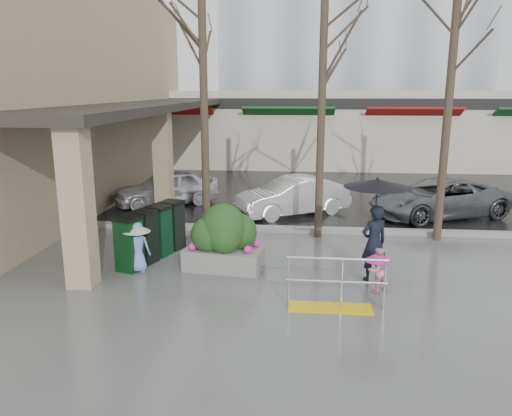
% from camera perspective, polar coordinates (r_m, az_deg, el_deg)
% --- Properties ---
extents(ground, '(120.00, 120.00, 0.00)m').
position_cam_1_polar(ground, '(10.96, 1.26, -8.49)').
color(ground, '#51514F').
rests_on(ground, ground).
extents(street_asphalt, '(120.00, 36.00, 0.01)m').
position_cam_1_polar(street_asphalt, '(32.41, 4.01, 6.16)').
color(street_asphalt, black).
rests_on(street_asphalt, ground).
extents(curb, '(120.00, 0.30, 0.15)m').
position_cam_1_polar(curb, '(14.72, 2.36, -2.41)').
color(curb, gray).
rests_on(curb, ground).
extents(near_building, '(6.00, 18.00, 8.00)m').
position_cam_1_polar(near_building, '(20.57, -23.42, 12.11)').
color(near_building, tan).
rests_on(near_building, ground).
extents(canopy_slab, '(2.80, 18.00, 0.25)m').
position_cam_1_polar(canopy_slab, '(18.96, -11.84, 11.75)').
color(canopy_slab, '#2D2823').
rests_on(canopy_slab, pillar_front).
extents(pillar_front, '(0.55, 0.55, 3.50)m').
position_cam_1_polar(pillar_front, '(10.93, -19.73, 0.27)').
color(pillar_front, tan).
rests_on(pillar_front, ground).
extents(pillar_back, '(0.55, 0.55, 3.50)m').
position_cam_1_polar(pillar_back, '(16.94, -10.57, 5.27)').
color(pillar_back, tan).
rests_on(pillar_back, ground).
extents(storefront_row, '(34.00, 6.74, 4.00)m').
position_cam_1_polar(storefront_row, '(28.21, 8.00, 9.09)').
color(storefront_row, beige).
rests_on(storefront_row, ground).
extents(handrail, '(1.90, 0.50, 1.03)m').
position_cam_1_polar(handrail, '(9.71, 8.91, -9.25)').
color(handrail, yellow).
rests_on(handrail, ground).
extents(tree_west, '(3.20, 3.20, 6.80)m').
position_cam_1_polar(tree_west, '(14.04, -6.10, 17.42)').
color(tree_west, '#382B21').
rests_on(tree_west, ground).
extents(tree_midwest, '(3.20, 3.20, 7.00)m').
position_cam_1_polar(tree_midwest, '(13.80, 7.72, 18.07)').
color(tree_midwest, '#382B21').
rests_on(tree_midwest, ground).
extents(tree_mideast, '(3.20, 3.20, 6.50)m').
position_cam_1_polar(tree_mideast, '(14.28, 21.54, 15.63)').
color(tree_mideast, '#382B21').
rests_on(tree_mideast, ground).
extents(woman, '(1.43, 1.43, 2.30)m').
position_cam_1_polar(woman, '(10.96, 13.49, -0.85)').
color(woman, black).
rests_on(woman, ground).
extents(child_pink, '(0.58, 0.56, 0.95)m').
position_cam_1_polar(child_pink, '(10.58, 13.74, -6.51)').
color(child_pink, pink).
rests_on(child_pink, ground).
extents(child_blue, '(0.64, 0.64, 1.17)m').
position_cam_1_polar(child_blue, '(11.69, -13.44, -3.87)').
color(child_blue, '#7293CC').
rests_on(child_blue, ground).
extents(planter, '(1.89, 1.13, 1.55)m').
position_cam_1_polar(planter, '(11.54, -3.69, -3.46)').
color(planter, slate).
rests_on(planter, ground).
extents(news_boxes, '(1.25, 2.33, 1.28)m').
position_cam_1_polar(news_boxes, '(12.50, -11.80, -2.88)').
color(news_boxes, '#0D3916').
rests_on(news_boxes, ground).
extents(car_a, '(3.94, 3.15, 1.26)m').
position_cam_1_polar(car_a, '(18.26, -10.19, 2.30)').
color(car_a, silver).
rests_on(car_a, ground).
extents(car_b, '(3.97, 3.10, 1.26)m').
position_cam_1_polar(car_b, '(16.57, 4.21, 1.34)').
color(car_b, white).
rests_on(car_b, ground).
extents(car_c, '(4.99, 3.62, 1.26)m').
position_cam_1_polar(car_c, '(17.32, 20.06, 1.08)').
color(car_c, slate).
rests_on(car_c, ground).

